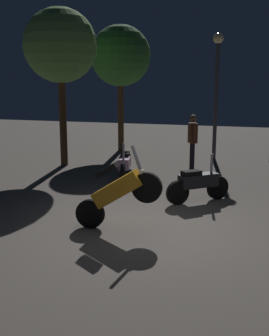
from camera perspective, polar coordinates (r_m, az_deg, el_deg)
name	(u,v)px	position (r m, az deg, el deg)	size (l,w,h in m)	color
ground_plane	(151,229)	(7.82, 2.34, -8.54)	(40.00, 40.00, 0.00)	#605951
motorcycle_orange_foreground	(118,192)	(7.55, -2.38, -3.35)	(1.66, 0.36, 1.63)	black
motorcycle_pink_parked_left	(125,165)	(11.67, -1.38, 0.47)	(0.53, 1.63, 1.11)	black
motorcycle_black_parked_right	(198,184)	(9.58, 8.87, -2.15)	(1.28, 1.20, 1.11)	black
person_rider_beside	(193,137)	(13.24, 8.10, 4.36)	(0.37, 0.65, 1.74)	black
streetlamp_near	(217,79)	(15.08, 11.39, 12.02)	(0.36, 0.36, 4.43)	#38383D
tree_left_bg	(60,46)	(13.85, -10.29, 16.33)	(2.37, 2.37, 5.09)	#4C331E
tree_center_bg	(120,56)	(16.81, -1.98, 15.27)	(2.40, 2.40, 5.00)	#4C331E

